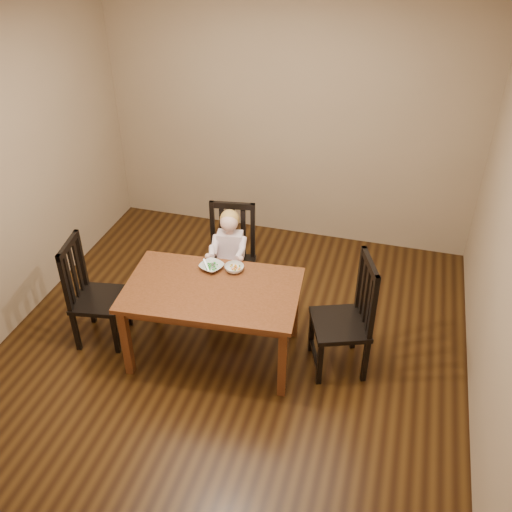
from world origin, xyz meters
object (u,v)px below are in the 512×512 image
(chair_left, at_px, (92,294))
(bowl_veg, at_px, (234,268))
(chair_child, at_px, (231,259))
(bowl_peas, at_px, (212,267))
(toddler, at_px, (230,250))
(dining_table, at_px, (212,296))
(chair_right, at_px, (347,318))

(chair_left, xyz_separation_m, bowl_veg, (1.17, 0.36, 0.25))
(chair_child, distance_m, bowl_peas, 0.55)
(bowl_veg, bearing_deg, toddler, 113.01)
(chair_child, bearing_deg, bowl_veg, 102.86)
(chair_child, height_order, chair_left, chair_child)
(dining_table, bearing_deg, bowl_veg, 70.14)
(toddler, bearing_deg, bowl_peas, 79.15)
(dining_table, height_order, chair_left, chair_left)
(toddler, xyz_separation_m, bowl_veg, (0.18, -0.41, 0.11))
(chair_child, distance_m, toddler, 0.14)
(chair_left, bearing_deg, bowl_veg, 97.49)
(chair_right, xyz_separation_m, bowl_veg, (-0.98, 0.12, 0.22))
(chair_left, bearing_deg, toddler, 118.27)
(chair_child, bearing_deg, dining_table, 87.69)
(dining_table, relative_size, chair_right, 1.40)
(chair_child, xyz_separation_m, chair_right, (1.17, -0.58, 0.02))
(chair_left, xyz_separation_m, toddler, (1.00, 0.77, 0.14))
(chair_left, bearing_deg, bowl_peas, 99.21)
(chair_left, bearing_deg, dining_table, 84.76)
(chair_child, relative_size, bowl_peas, 5.39)
(dining_table, distance_m, bowl_peas, 0.29)
(chair_right, bearing_deg, bowl_veg, 62.38)
(toddler, relative_size, bowl_veg, 3.24)
(chair_child, relative_size, toddler, 1.93)
(chair_right, height_order, bowl_veg, chair_right)
(dining_table, bearing_deg, bowl_peas, 110.04)
(chair_right, distance_m, bowl_veg, 1.02)
(toddler, relative_size, bowl_peas, 2.80)
(bowl_peas, bearing_deg, dining_table, -69.96)
(chair_left, distance_m, bowl_veg, 1.25)
(bowl_veg, bearing_deg, chair_left, -163.05)
(chair_left, height_order, bowl_veg, chair_left)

